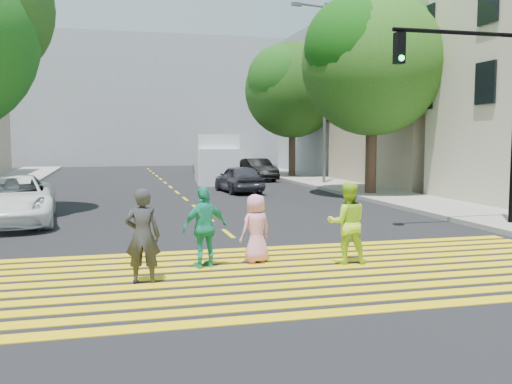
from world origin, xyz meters
name	(u,v)px	position (x,y,z in m)	size (l,w,h in m)	color
ground	(301,292)	(0.00, 0.00, 0.00)	(120.00, 120.00, 0.00)	black
sidewalk_right	(371,192)	(8.50, 15.00, 0.07)	(3.00, 60.00, 0.15)	gray
crosswalk	(279,274)	(0.00, 1.28, 0.01)	(13.40, 5.30, 0.01)	yellow
lane_line	(168,185)	(0.00, 22.50, 0.01)	(0.12, 34.40, 0.01)	yellow
building_right_tan	(449,93)	(15.00, 19.00, 5.00)	(10.00, 10.00, 10.00)	tan
building_right_grey	(363,104)	(15.00, 30.00, 5.00)	(10.00, 10.00, 10.00)	gray
backdrop_block	(141,102)	(0.00, 48.00, 6.00)	(30.00, 8.00, 12.00)	gray
tree_right_near	(374,57)	(8.11, 14.15, 6.04)	(7.44, 7.20, 8.93)	black
tree_right_far	(293,85)	(8.35, 26.07, 5.90)	(7.81, 7.76, 8.74)	#35231D
pedestrian_man	(143,236)	(-2.50, 1.26, 0.84)	(0.62, 0.40, 1.69)	#2E2E31
pedestrian_woman	(347,223)	(1.62, 1.84, 0.84)	(0.81, 0.63, 1.68)	#B3EA2A
pedestrian_child	(256,229)	(-0.16, 2.37, 0.71)	(0.69, 0.45, 1.42)	pink
pedestrian_extra	(205,228)	(-1.25, 2.17, 0.80)	(0.94, 0.39, 1.61)	#1E9C7E
white_sedan	(11,200)	(-5.91, 9.30, 0.73)	(2.41, 5.23, 1.45)	white
dark_car_near	(239,179)	(2.82, 17.24, 0.65)	(1.53, 3.81, 1.30)	#27272F
silver_car	(209,166)	(3.43, 29.23, 0.66)	(1.85, 4.55, 1.32)	gray
dark_car_parked	(257,170)	(5.54, 24.33, 0.66)	(1.40, 4.01, 1.32)	black
white_van	(216,160)	(2.83, 23.30, 1.31)	(2.77, 6.03, 2.75)	silver
traffic_signal	(483,95)	(7.00, 5.03, 3.74)	(3.93, 0.34, 5.77)	black
street_lamp	(322,82)	(8.02, 20.12, 5.54)	(2.16, 0.73, 9.66)	slate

